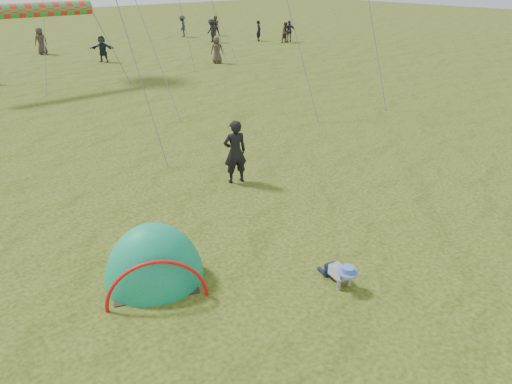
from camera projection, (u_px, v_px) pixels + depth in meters
ground at (297, 291)px, 8.48m from camera, size 140.00×140.00×0.00m
crawling_toddler at (341, 273)px, 8.55m from camera, size 0.60×0.76×0.52m
popup_tent at (156, 280)px, 8.76m from camera, size 2.34×2.17×2.42m
standing_adult at (235, 152)px, 12.43m from camera, size 0.75×0.60×1.79m
crowd_person_0 at (259, 31)px, 37.33m from camera, size 0.69×0.68×1.61m
crowd_person_1 at (286, 32)px, 36.48m from camera, size 0.81×0.66×1.58m
crowd_person_3 at (182, 26)px, 39.62m from camera, size 1.23×1.30×1.77m
crowd_person_4 at (41, 41)px, 31.52m from camera, size 0.94×0.68×1.78m
crowd_person_5 at (102, 49)px, 28.91m from camera, size 1.48×1.28×1.61m
crowd_person_7 at (215, 26)px, 40.41m from camera, size 0.94×0.82×1.65m
crowd_person_8 at (289, 31)px, 36.98m from camera, size 1.04×0.77×1.65m
crowd_person_9 at (212, 31)px, 36.69m from camera, size 0.69×1.17×1.78m
crowd_person_10 at (217, 50)px, 28.52m from camera, size 0.93×0.90×1.61m
rainbow_tube_kite at (24, 10)px, 20.65m from camera, size 6.13×0.64×0.64m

